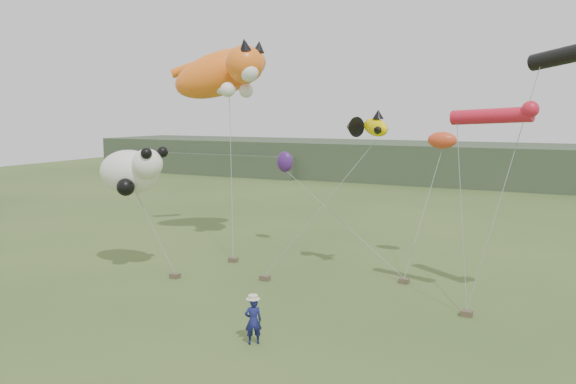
{
  "coord_description": "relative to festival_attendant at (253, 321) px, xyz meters",
  "views": [
    {
      "loc": [
        8.44,
        -16.02,
        7.19
      ],
      "look_at": [
        -0.81,
        3.0,
        4.22
      ],
      "focal_mm": 35.0,
      "sensor_mm": 36.0,
      "label": 1
    }
  ],
  "objects": [
    {
      "name": "fish_kite",
      "position": [
        0.88,
        8.33,
        5.89
      ],
      "size": [
        2.49,
        1.61,
        1.23
      ],
      "color": "#F3CE00",
      "rests_on": "ground"
    },
    {
      "name": "tube_kites",
      "position": [
        7.72,
        6.51,
        7.58
      ],
      "size": [
        5.69,
        2.34,
        2.97
      ],
      "color": "black",
      "rests_on": "ground"
    },
    {
      "name": "cat_kite",
      "position": [
        -8.12,
        11.51,
        8.64
      ],
      "size": [
        6.91,
        4.95,
        3.85
      ],
      "color": "orange",
      "rests_on": "ground"
    },
    {
      "name": "sandbag_anchors",
      "position": [
        -1.38,
        6.55,
        -0.64
      ],
      "size": [
        12.68,
        3.99,
        0.21
      ],
      "color": "brown",
      "rests_on": "ground"
    },
    {
      "name": "ground",
      "position": [
        -0.1,
        1.36,
        -0.75
      ],
      "size": [
        120.0,
        120.0,
        0.0
      ],
      "primitive_type": "plane",
      "color": "#385123",
      "rests_on": "ground"
    },
    {
      "name": "headland",
      "position": [
        -3.21,
        46.05,
        1.17
      ],
      "size": [
        90.0,
        13.0,
        4.0
      ],
      "color": "#2D3D28",
      "rests_on": "ground"
    },
    {
      "name": "panda_kite",
      "position": [
        -8.88,
        4.76,
        3.88
      ],
      "size": [
        3.51,
        2.27,
        2.18
      ],
      "color": "white",
      "rests_on": "ground"
    },
    {
      "name": "festival_attendant",
      "position": [
        0.0,
        0.0,
        0.0
      ],
      "size": [
        0.65,
        0.62,
        1.49
      ],
      "primitive_type": "imported",
      "rotation": [
        0.0,
        0.0,
        3.8
      ],
      "color": "navy",
      "rests_on": "ground"
    },
    {
      "name": "misc_kites",
      "position": [
        -0.04,
        11.89,
        4.66
      ],
      "size": [
        9.28,
        0.78,
        2.26
      ],
      "color": "red",
      "rests_on": "ground"
    }
  ]
}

